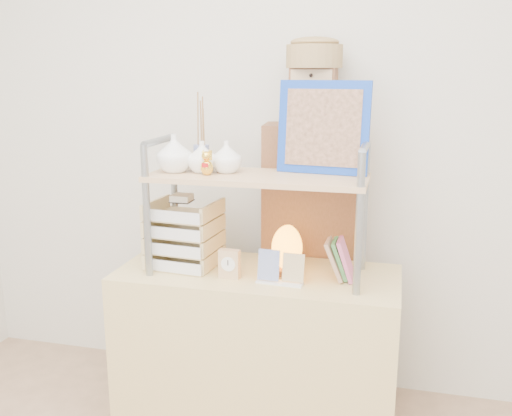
{
  "coord_description": "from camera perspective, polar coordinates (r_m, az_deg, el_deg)",
  "views": [
    {
      "loc": [
        0.56,
        -1.04,
        1.59
      ],
      "look_at": [
        -0.01,
        1.2,
        1.03
      ],
      "focal_mm": 40.0,
      "sensor_mm": 36.0,
      "label": 1
    }
  ],
  "objects": [
    {
      "name": "desk",
      "position": [
        2.6,
        0.13,
        -14.19
      ],
      "size": [
        1.2,
        0.5,
        0.75
      ],
      "primitive_type": "cube",
      "color": "tan",
      "rests_on": "ground"
    },
    {
      "name": "cabinet",
      "position": [
        2.79,
        5.44,
        -5.61
      ],
      "size": [
        0.47,
        0.28,
        1.35
      ],
      "primitive_type": "cube",
      "rotation": [
        0.0,
        0.0,
        0.1
      ],
      "color": "brown",
      "rests_on": "ground"
    },
    {
      "name": "hutch",
      "position": [
        2.37,
        -1.04,
        4.04
      ],
      "size": [
        0.9,
        0.34,
        0.8
      ],
      "color": "gray",
      "rests_on": "desk"
    },
    {
      "name": "drawer_chest",
      "position": [
        2.62,
        5.76,
        11.02
      ],
      "size": [
        0.2,
        0.16,
        0.25
      ],
      "color": "brown",
      "rests_on": "cabinet"
    },
    {
      "name": "desk_clock",
      "position": [
        2.37,
        -2.68,
        -5.61
      ],
      "size": [
        0.09,
        0.04,
        0.12
      ],
      "color": "tan",
      "rests_on": "desk"
    },
    {
      "name": "room_shell",
      "position": [
        1.54,
        -7.51,
        17.47
      ],
      "size": [
        3.42,
        3.41,
        2.61
      ],
      "color": "silver",
      "rests_on": "ground"
    },
    {
      "name": "postcard_stand",
      "position": [
        2.31,
        2.42,
        -6.63
      ],
      "size": [
        0.19,
        0.06,
        0.14
      ],
      "color": "white",
      "rests_on": "desk"
    },
    {
      "name": "woven_basket",
      "position": [
        2.62,
        5.86,
        14.85
      ],
      "size": [
        0.25,
        0.25,
        0.1
      ],
      "primitive_type": "cylinder",
      "color": "olive",
      "rests_on": "drawer_chest"
    },
    {
      "name": "salt_lamp",
      "position": [
        2.41,
        3.11,
        -4.11
      ],
      "size": [
        0.14,
        0.13,
        0.21
      ],
      "color": "brown",
      "rests_on": "desk"
    },
    {
      "name": "letter_tray",
      "position": [
        2.5,
        -7.27,
        -2.99
      ],
      "size": [
        0.29,
        0.27,
        0.32
      ],
      "color": "#D9C282",
      "rests_on": "desk"
    }
  ]
}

